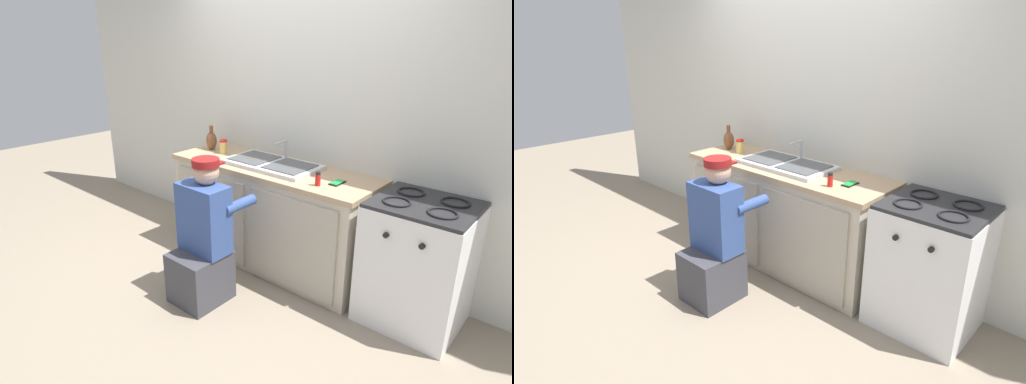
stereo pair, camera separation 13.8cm
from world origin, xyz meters
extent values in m
plane|color=gray|center=(0.00, 0.00, 0.00)|extent=(12.00, 12.00, 0.00)
cube|color=silver|center=(0.00, 0.65, 1.25)|extent=(6.00, 0.10, 2.50)
cube|color=beige|center=(0.00, 0.30, 0.42)|extent=(1.82, 0.60, 0.85)
cube|color=#AFA694|center=(-0.44, -0.01, 0.42)|extent=(0.80, 0.02, 0.75)
cube|color=#AFA694|center=(0.44, -0.01, 0.42)|extent=(0.80, 0.02, 0.75)
cube|color=tan|center=(0.00, 0.30, 0.87)|extent=(1.86, 0.62, 0.04)
cube|color=silver|center=(0.00, 0.30, 0.90)|extent=(0.80, 0.44, 0.03)
cube|color=#4C4F51|center=(-0.19, 0.30, 0.92)|extent=(0.33, 0.35, 0.01)
cube|color=#4C4F51|center=(0.19, 0.30, 0.92)|extent=(0.33, 0.35, 0.01)
cylinder|color=#B7BABF|center=(0.00, 0.49, 0.98)|extent=(0.02, 0.02, 0.18)
cylinder|color=#B7BABF|center=(0.00, 0.41, 1.07)|extent=(0.02, 0.16, 0.02)
cube|color=white|center=(1.29, 0.30, 0.44)|extent=(0.65, 0.60, 0.87)
cube|color=#262628|center=(1.29, 0.30, 0.88)|extent=(0.64, 0.59, 0.02)
torus|color=black|center=(1.15, 0.18, 0.90)|extent=(0.19, 0.19, 0.02)
torus|color=black|center=(1.44, 0.18, 0.90)|extent=(0.19, 0.19, 0.02)
torus|color=black|center=(1.15, 0.42, 0.90)|extent=(0.19, 0.19, 0.02)
torus|color=black|center=(1.44, 0.42, 0.90)|extent=(0.19, 0.19, 0.02)
cylinder|color=black|center=(1.18, -0.01, 0.74)|extent=(0.04, 0.02, 0.04)
cylinder|color=black|center=(1.41, -0.01, 0.74)|extent=(0.04, 0.02, 0.04)
cube|color=#3F3F47|center=(-0.02, -0.52, 0.20)|extent=(0.36, 0.40, 0.40)
cube|color=#334C8C|center=(-0.02, -0.46, 0.66)|extent=(0.38, 0.22, 0.52)
sphere|color=tan|center=(-0.02, -0.42, 1.01)|extent=(0.19, 0.19, 0.19)
cylinder|color=maroon|center=(-0.02, -0.42, 1.08)|extent=(0.20, 0.20, 0.06)
cube|color=maroon|center=(-0.02, -0.33, 1.06)|extent=(0.13, 0.09, 0.02)
cylinder|color=#334C8C|center=(-0.19, -0.26, 0.75)|extent=(0.08, 0.30, 0.08)
cylinder|color=#334C8C|center=(0.15, -0.26, 0.75)|extent=(0.08, 0.30, 0.08)
cylinder|color=red|center=(0.56, 0.14, 0.93)|extent=(0.04, 0.04, 0.08)
cylinder|color=black|center=(0.56, 0.14, 0.98)|extent=(0.04, 0.04, 0.02)
cube|color=black|center=(0.65, 0.27, 0.89)|extent=(0.07, 0.14, 0.01)
cube|color=green|center=(0.65, 0.27, 0.90)|extent=(0.06, 0.12, 0.00)
ellipsoid|color=brown|center=(-0.76, 0.34, 0.97)|extent=(0.10, 0.10, 0.17)
cylinder|color=brown|center=(-0.76, 0.34, 1.09)|extent=(0.04, 0.04, 0.06)
cylinder|color=#DBB760|center=(-0.58, 0.32, 0.94)|extent=(0.07, 0.07, 0.11)
cylinder|color=#B21E19|center=(-0.58, 0.32, 1.01)|extent=(0.07, 0.07, 0.02)
camera|label=1|loc=(2.14, -2.37, 1.94)|focal=30.00mm
camera|label=2|loc=(2.25, -2.28, 1.94)|focal=30.00mm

